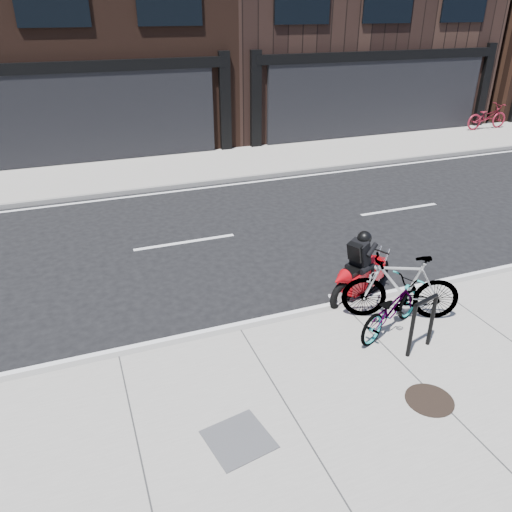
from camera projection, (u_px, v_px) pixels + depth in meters
name	position (u px, v px, depth m)	size (l,w,h in m)	color
ground	(208.00, 282.00, 10.08)	(120.00, 120.00, 0.00)	black
sidewalk_near	(325.00, 472.00, 5.88)	(60.00, 6.00, 0.13)	gray
sidewalk_far	(144.00, 172.00, 16.53)	(60.00, 3.50, 0.13)	gray
bike_rack	(423.00, 320.00, 7.63)	(0.55, 0.20, 0.95)	black
bicycle_front	(391.00, 308.00, 8.16)	(0.57, 1.65, 0.86)	gray
bicycle_rear	(401.00, 287.00, 8.44)	(0.56, 1.98, 1.19)	gray
motorcycle	(364.00, 269.00, 9.36)	(1.75, 0.99, 1.39)	black
bicycle_far	(487.00, 117.00, 21.83)	(0.71, 2.04, 1.07)	maroon
manhole_cover	(429.00, 400.00, 6.86)	(0.66, 0.66, 0.01)	black
utility_grate	(239.00, 439.00, 6.23)	(0.75, 0.75, 0.01)	#4F4F51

